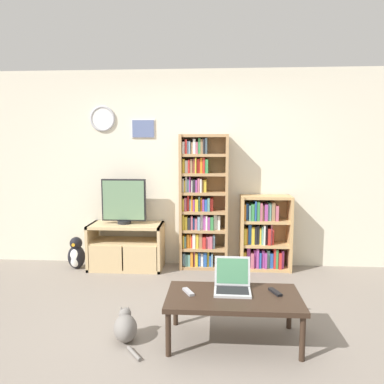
{
  "coord_description": "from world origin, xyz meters",
  "views": [
    {
      "loc": [
        0.32,
        -2.97,
        1.6
      ],
      "look_at": [
        0.05,
        1.1,
        1.1
      ],
      "focal_mm": 35.0,
      "sensor_mm": 36.0,
      "label": 1
    }
  ],
  "objects_px": {
    "bookshelf_tall": "(201,205)",
    "penguin_figurine": "(76,254)",
    "cat": "(125,327)",
    "remote_near_laptop": "(188,292)",
    "bookshelf_short": "(263,234)",
    "remote_far_from_laptop": "(275,292)",
    "television": "(124,202)",
    "tv_stand": "(126,246)",
    "laptop": "(232,283)",
    "coffee_table": "(233,300)"
  },
  "relations": [
    {
      "from": "coffee_table",
      "to": "cat",
      "type": "xyz_separation_m",
      "value": [
        -0.89,
        -0.04,
        -0.24
      ]
    },
    {
      "from": "bookshelf_tall",
      "to": "penguin_figurine",
      "type": "height_order",
      "value": "bookshelf_tall"
    },
    {
      "from": "laptop",
      "to": "remote_near_laptop",
      "type": "bearing_deg",
      "value": -165.9
    },
    {
      "from": "coffee_table",
      "to": "bookshelf_short",
      "type": "bearing_deg",
      "value": 76.17
    },
    {
      "from": "cat",
      "to": "penguin_figurine",
      "type": "height_order",
      "value": "penguin_figurine"
    },
    {
      "from": "coffee_table",
      "to": "remote_near_laptop",
      "type": "height_order",
      "value": "remote_near_laptop"
    },
    {
      "from": "remote_far_from_laptop",
      "to": "television",
      "type": "bearing_deg",
      "value": 113.23
    },
    {
      "from": "bookshelf_tall",
      "to": "remote_near_laptop",
      "type": "distance_m",
      "value": 1.92
    },
    {
      "from": "television",
      "to": "coffee_table",
      "type": "bearing_deg",
      "value": -53.29
    },
    {
      "from": "penguin_figurine",
      "to": "bookshelf_short",
      "type": "bearing_deg",
      "value": 3.64
    },
    {
      "from": "television",
      "to": "remote_far_from_laptop",
      "type": "distance_m",
      "value": 2.48
    },
    {
      "from": "cat",
      "to": "bookshelf_short",
      "type": "bearing_deg",
      "value": 39.58
    },
    {
      "from": "bookshelf_short",
      "to": "remote_far_from_laptop",
      "type": "xyz_separation_m",
      "value": [
        -0.12,
        -1.81,
        -0.06
      ]
    },
    {
      "from": "bookshelf_tall",
      "to": "cat",
      "type": "xyz_separation_m",
      "value": [
        -0.55,
        -1.94,
        -0.73
      ]
    },
    {
      "from": "remote_near_laptop",
      "to": "penguin_figurine",
      "type": "relative_size",
      "value": 0.39
    },
    {
      "from": "bookshelf_tall",
      "to": "laptop",
      "type": "height_order",
      "value": "bookshelf_tall"
    },
    {
      "from": "laptop",
      "to": "coffee_table",
      "type": "bearing_deg",
      "value": -86.01
    },
    {
      "from": "bookshelf_tall",
      "to": "bookshelf_short",
      "type": "distance_m",
      "value": 0.89
    },
    {
      "from": "bookshelf_tall",
      "to": "cat",
      "type": "distance_m",
      "value": 2.14
    },
    {
      "from": "bookshelf_tall",
      "to": "remote_near_laptop",
      "type": "xyz_separation_m",
      "value": [
        -0.03,
        -1.87,
        -0.44
      ]
    },
    {
      "from": "bookshelf_tall",
      "to": "coffee_table",
      "type": "height_order",
      "value": "bookshelf_tall"
    },
    {
      "from": "television",
      "to": "coffee_table",
      "type": "distance_m",
      "value": 2.32
    },
    {
      "from": "coffee_table",
      "to": "remote_far_from_laptop",
      "type": "bearing_deg",
      "value": 11.87
    },
    {
      "from": "coffee_table",
      "to": "laptop",
      "type": "distance_m",
      "value": 0.15
    },
    {
      "from": "tv_stand",
      "to": "remote_near_laptop",
      "type": "distance_m",
      "value": 1.99
    },
    {
      "from": "remote_far_from_laptop",
      "to": "cat",
      "type": "xyz_separation_m",
      "value": [
        -1.24,
        -0.12,
        -0.29
      ]
    },
    {
      "from": "bookshelf_tall",
      "to": "penguin_figurine",
      "type": "xyz_separation_m",
      "value": [
        -1.64,
        -0.17,
        -0.65
      ]
    },
    {
      "from": "television",
      "to": "bookshelf_short",
      "type": "relative_size",
      "value": 0.61
    },
    {
      "from": "television",
      "to": "bookshelf_short",
      "type": "distance_m",
      "value": 1.86
    },
    {
      "from": "tv_stand",
      "to": "remote_far_from_laptop",
      "type": "bearing_deg",
      "value": -45.46
    },
    {
      "from": "tv_stand",
      "to": "bookshelf_tall",
      "type": "distance_m",
      "value": 1.12
    },
    {
      "from": "bookshelf_tall",
      "to": "cat",
      "type": "bearing_deg",
      "value": -105.74
    },
    {
      "from": "tv_stand",
      "to": "laptop",
      "type": "height_order",
      "value": "laptop"
    },
    {
      "from": "remote_far_from_laptop",
      "to": "penguin_figurine",
      "type": "bearing_deg",
      "value": 123.52
    },
    {
      "from": "television",
      "to": "laptop",
      "type": "distance_m",
      "value": 2.21
    },
    {
      "from": "television",
      "to": "coffee_table",
      "type": "relative_size",
      "value": 0.54
    },
    {
      "from": "television",
      "to": "tv_stand",
      "type": "bearing_deg",
      "value": -56.06
    },
    {
      "from": "bookshelf_tall",
      "to": "penguin_figurine",
      "type": "relative_size",
      "value": 4.17
    },
    {
      "from": "remote_far_from_laptop",
      "to": "coffee_table",
      "type": "bearing_deg",
      "value": 170.77
    },
    {
      "from": "bookshelf_tall",
      "to": "remote_far_from_laptop",
      "type": "xyz_separation_m",
      "value": [
        0.69,
        -1.82,
        -0.44
      ]
    },
    {
      "from": "tv_stand",
      "to": "television",
      "type": "relative_size",
      "value": 1.63
    },
    {
      "from": "laptop",
      "to": "remote_far_from_laptop",
      "type": "xyz_separation_m",
      "value": [
        0.35,
        -0.04,
        -0.06
      ]
    },
    {
      "from": "bookshelf_tall",
      "to": "bookshelf_short",
      "type": "bearing_deg",
      "value": -0.75
    },
    {
      "from": "bookshelf_short",
      "to": "penguin_figurine",
      "type": "height_order",
      "value": "bookshelf_short"
    },
    {
      "from": "bookshelf_tall",
      "to": "remote_near_laptop",
      "type": "height_order",
      "value": "bookshelf_tall"
    },
    {
      "from": "bookshelf_short",
      "to": "remote_near_laptop",
      "type": "distance_m",
      "value": 2.04
    },
    {
      "from": "bookshelf_short",
      "to": "remote_far_from_laptop",
      "type": "relative_size",
      "value": 5.88
    },
    {
      "from": "remote_far_from_laptop",
      "to": "bookshelf_tall",
      "type": "bearing_deg",
      "value": 89.72
    },
    {
      "from": "tv_stand",
      "to": "coffee_table",
      "type": "height_order",
      "value": "tv_stand"
    },
    {
      "from": "penguin_figurine",
      "to": "cat",
      "type": "bearing_deg",
      "value": -58.34
    }
  ]
}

